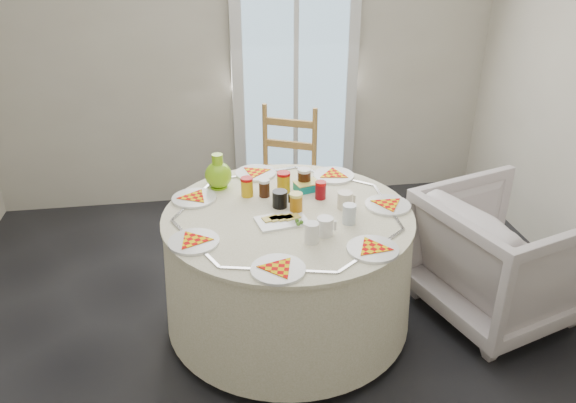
{
  "coord_description": "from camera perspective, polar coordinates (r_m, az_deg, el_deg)",
  "views": [
    {
      "loc": [
        -0.34,
        -2.39,
        2.15
      ],
      "look_at": [
        0.08,
        0.25,
        0.8
      ],
      "focal_mm": 35.0,
      "sensor_mm": 36.0,
      "label": 1
    }
  ],
  "objects": [
    {
      "name": "floor",
      "position": [
        3.24,
        -0.7,
        -14.91
      ],
      "size": [
        4.0,
        4.0,
        0.0
      ],
      "primitive_type": "plane",
      "color": "black",
      "rests_on": "ground"
    },
    {
      "name": "wall_back",
      "position": [
        4.49,
        -4.61,
        15.75
      ],
      "size": [
        4.0,
        0.02,
        2.6
      ],
      "primitive_type": "cube",
      "color": "#BCB5A3",
      "rests_on": "floor"
    },
    {
      "name": "glass_door",
      "position": [
        4.54,
        0.72,
        12.73
      ],
      "size": [
        1.0,
        0.08,
        2.1
      ],
      "primitive_type": "cube",
      "color": "silver",
      "rests_on": "floor"
    },
    {
      "name": "table",
      "position": [
        3.21,
        0.0,
        -6.78
      ],
      "size": [
        1.39,
        1.39,
        0.71
      ],
      "primitive_type": "cylinder",
      "color": "white",
      "rests_on": "floor"
    },
    {
      "name": "wooden_chair",
      "position": [
        4.05,
        -0.54,
        2.21
      ],
      "size": [
        0.57,
        0.56,
        0.98
      ],
      "primitive_type": null,
      "rotation": [
        0.0,
        0.0,
        -0.44
      ],
      "color": "#9F8045",
      "rests_on": "floor"
    },
    {
      "name": "armchair",
      "position": [
        3.53,
        20.94,
        -5.12
      ],
      "size": [
        0.98,
        1.01,
        0.84
      ],
      "primitive_type": "imported",
      "rotation": [
        0.0,
        0.0,
        1.88
      ],
      "color": "beige",
      "rests_on": "floor"
    },
    {
      "name": "place_settings",
      "position": [
        3.01,
        0.0,
        -0.51
      ],
      "size": [
        1.77,
        1.77,
        0.03
      ],
      "primitive_type": null,
      "rotation": [
        0.0,
        0.0,
        0.36
      ],
      "color": "white",
      "rests_on": "table"
    },
    {
      "name": "jar_cluster",
      "position": [
        3.17,
        -0.62,
        1.93
      ],
      "size": [
        0.5,
        0.3,
        0.14
      ],
      "primitive_type": null,
      "rotation": [
        0.0,
        0.0,
        -0.15
      ],
      "color": "#8B5610",
      "rests_on": "table"
    },
    {
      "name": "butter_tub",
      "position": [
        3.27,
        1.92,
        2.03
      ],
      "size": [
        0.16,
        0.13,
        0.06
      ],
      "primitive_type": "cube",
      "rotation": [
        0.0,
        0.0,
        0.26
      ],
      "color": "#0A8C88",
      "rests_on": "table"
    },
    {
      "name": "green_pitcher",
      "position": [
        3.3,
        -7.15,
        3.67
      ],
      "size": [
        0.21,
        0.21,
        0.2
      ],
      "primitive_type": null,
      "rotation": [
        0.0,
        0.0,
        -0.43
      ],
      "color": "#83C916",
      "rests_on": "table"
    },
    {
      "name": "cheese_platter",
      "position": [
        2.93,
        -0.64,
        -1.35
      ],
      "size": [
        0.29,
        0.21,
        0.03
      ],
      "primitive_type": null,
      "rotation": [
        0.0,
        0.0,
        0.18
      ],
      "color": "white",
      "rests_on": "table"
    },
    {
      "name": "mugs_glasses",
      "position": [
        2.99,
        2.91,
        0.07
      ],
      "size": [
        0.83,
        0.83,
        0.12
      ],
      "primitive_type": null,
      "rotation": [
        0.0,
        0.0,
        0.42
      ],
      "color": "#A9A0A0",
      "rests_on": "table"
    }
  ]
}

